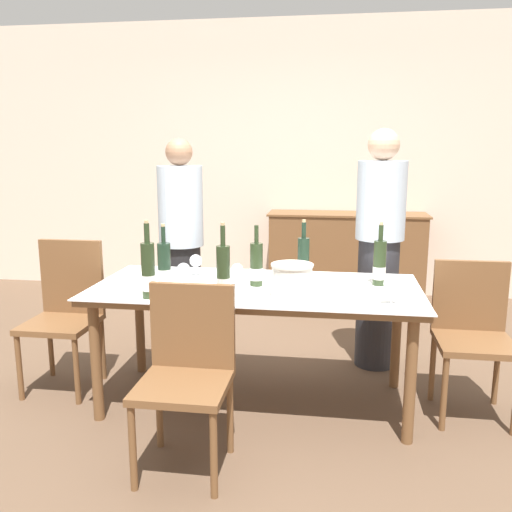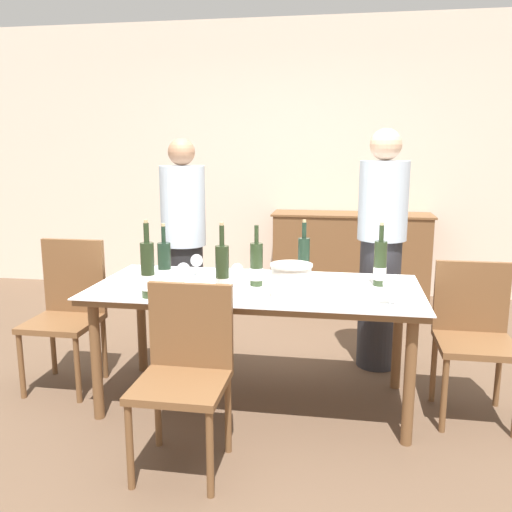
% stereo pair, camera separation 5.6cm
% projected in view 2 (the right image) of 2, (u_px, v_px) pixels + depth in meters
% --- Properties ---
extents(ground_plane, '(12.00, 12.00, 0.00)m').
position_uv_depth(ground_plane, '(256.00, 401.00, 3.30)').
color(ground_plane, brown).
extents(back_wall, '(8.00, 0.10, 2.80)m').
position_uv_depth(back_wall, '(299.00, 160.00, 5.65)').
color(back_wall, beige).
rests_on(back_wall, ground_plane).
extents(sideboard_cabinet, '(1.57, 0.46, 0.88)m').
position_uv_depth(sideboard_cabinet, '(350.00, 257.00, 5.47)').
color(sideboard_cabinet, brown).
rests_on(sideboard_cabinet, ground_plane).
extents(dining_table, '(1.90, 0.88, 0.73)m').
position_uv_depth(dining_table, '(256.00, 297.00, 3.17)').
color(dining_table, brown).
rests_on(dining_table, ground_plane).
extents(ice_bucket, '(0.23, 0.23, 0.19)m').
position_uv_depth(ice_bucket, '(291.00, 280.00, 2.88)').
color(ice_bucket, white).
rests_on(ice_bucket, dining_table).
extents(wine_bottle_0, '(0.07, 0.07, 0.38)m').
position_uv_depth(wine_bottle_0, '(304.00, 261.00, 3.22)').
color(wine_bottle_0, '#1E3323').
rests_on(wine_bottle_0, dining_table).
extents(wine_bottle_1, '(0.08, 0.08, 0.37)m').
position_uv_depth(wine_bottle_1, '(165.00, 266.00, 3.11)').
color(wine_bottle_1, '#1E3323').
rests_on(wine_bottle_1, dining_table).
extents(wine_bottle_2, '(0.08, 0.08, 0.37)m').
position_uv_depth(wine_bottle_2, '(380.00, 264.00, 3.15)').
color(wine_bottle_2, '#28381E').
rests_on(wine_bottle_2, dining_table).
extents(wine_bottle_3, '(0.08, 0.08, 0.36)m').
position_uv_depth(wine_bottle_3, '(257.00, 266.00, 3.15)').
color(wine_bottle_3, '#28381E').
rests_on(wine_bottle_3, dining_table).
extents(wine_bottle_4, '(0.07, 0.07, 0.42)m').
position_uv_depth(wine_bottle_4, '(148.00, 271.00, 2.90)').
color(wine_bottle_4, '#28381E').
rests_on(wine_bottle_4, dining_table).
extents(wine_bottle_5, '(0.07, 0.07, 0.42)m').
position_uv_depth(wine_bottle_5, '(222.00, 274.00, 2.84)').
color(wine_bottle_5, '#28381E').
rests_on(wine_bottle_5, dining_table).
extents(wine_glass_0, '(0.07, 0.07, 0.13)m').
position_uv_depth(wine_glass_0, '(237.00, 270.00, 3.15)').
color(wine_glass_0, white).
rests_on(wine_glass_0, dining_table).
extents(wine_glass_1, '(0.08, 0.08, 0.14)m').
position_uv_depth(wine_glass_1, '(197.00, 261.00, 3.40)').
color(wine_glass_1, white).
rests_on(wine_glass_1, dining_table).
extents(wine_glass_2, '(0.08, 0.08, 0.15)m').
position_uv_depth(wine_glass_2, '(183.00, 270.00, 3.08)').
color(wine_glass_2, white).
rests_on(wine_glass_2, dining_table).
extents(wine_glass_3, '(0.08, 0.08, 0.13)m').
position_uv_depth(wine_glass_3, '(300.00, 274.00, 3.09)').
color(wine_glass_3, white).
rests_on(wine_glass_3, dining_table).
extents(wine_glass_4, '(0.08, 0.08, 0.16)m').
position_uv_depth(wine_glass_4, '(391.00, 284.00, 2.75)').
color(wine_glass_4, white).
rests_on(wine_glass_4, dining_table).
extents(chair_right_end, '(0.42, 0.42, 0.88)m').
position_uv_depth(chair_right_end, '(473.00, 329.00, 3.08)').
color(chair_right_end, brown).
rests_on(chair_right_end, ground_plane).
extents(chair_left_end, '(0.42, 0.42, 0.94)m').
position_uv_depth(chair_left_end, '(68.00, 304.00, 3.49)').
color(chair_left_end, brown).
rests_on(chair_left_end, ground_plane).
extents(chair_near_front, '(0.42, 0.42, 0.87)m').
position_uv_depth(chair_near_front, '(185.00, 364.00, 2.59)').
color(chair_near_front, brown).
rests_on(chair_near_front, ground_plane).
extents(person_host, '(0.33, 0.33, 1.59)m').
position_uv_depth(person_host, '(184.00, 247.00, 4.04)').
color(person_host, '#262628').
rests_on(person_host, ground_plane).
extents(person_guest_left, '(0.33, 0.33, 1.65)m').
position_uv_depth(person_guest_left, '(381.00, 251.00, 3.70)').
color(person_guest_left, '#2D2D33').
rests_on(person_guest_left, ground_plane).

